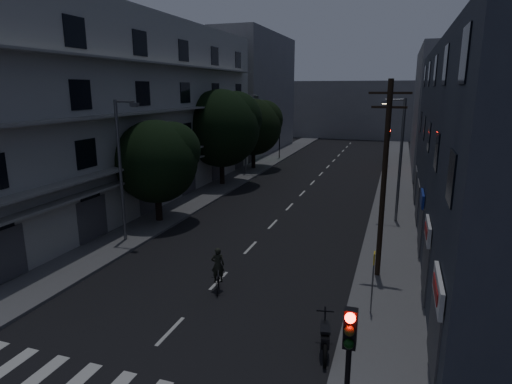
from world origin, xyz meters
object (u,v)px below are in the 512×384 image
Objects in this scene: traffic_signal_near at (348,359)px; utility_pole at (384,177)px; cyclist at (218,276)px; bus_stop_sign at (373,272)px; motorcycle at (325,338)px.

utility_pole reaches higher than traffic_signal_near.
cyclist is (-6.64, -3.58, -4.19)m from utility_pole.
traffic_signal_near is 7.69m from bus_stop_sign.
traffic_signal_near is 2.05× the size of cyclist.
motorcycle is 1.05× the size of cyclist.
cyclist is (-6.59, 0.18, -1.22)m from bus_stop_sign.
utility_pole is at bearing 7.23° from cyclist.
cyclist is at bearing -151.64° from utility_pole.
motorcycle is 6.13m from cyclist.
cyclist reaches higher than motorcycle.
motorcycle is at bearing 104.42° from traffic_signal_near.
utility_pole is at bearing 89.25° from bus_stop_sign.
cyclist is (-5.27, 3.13, 0.14)m from motorcycle.
bus_stop_sign is (0.13, 7.59, -1.21)m from traffic_signal_near.
bus_stop_sign is at bearing 55.50° from motorcycle.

